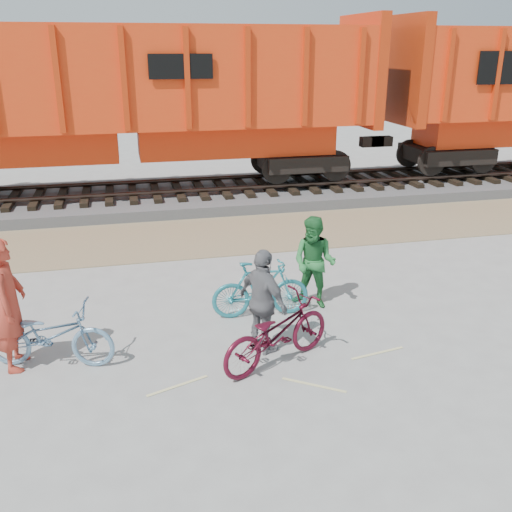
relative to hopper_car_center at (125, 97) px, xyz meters
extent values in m
plane|color=#9E9E99|center=(1.32, -9.00, -3.01)|extent=(120.00, 120.00, 0.00)
cube|color=#94805C|center=(1.32, -3.50, -3.00)|extent=(120.00, 3.00, 0.02)
cube|color=slate|center=(1.32, 0.00, -2.86)|extent=(120.00, 4.00, 0.30)
cube|color=black|center=(1.32, 0.00, -2.65)|extent=(0.22, 2.60, 0.12)
cube|color=black|center=(7.82, 0.00, -2.65)|extent=(0.22, 2.60, 0.12)
cylinder|color=#382821|center=(1.32, -0.72, -2.53)|extent=(120.00, 0.12, 0.12)
cylinder|color=#382821|center=(1.32, 0.72, -2.53)|extent=(120.00, 0.12, 0.12)
cube|color=black|center=(0.00, 0.00, -2.07)|extent=(11.20, 2.20, 0.80)
cube|color=red|center=(0.00, 0.00, -1.22)|extent=(11.76, 1.65, 0.90)
cube|color=red|center=(0.00, 0.00, 0.53)|extent=(14.00, 3.00, 2.60)
cube|color=#BA2C0B|center=(6.85, 0.00, 0.63)|extent=(0.30, 3.06, 3.10)
cube|color=#BA2C0B|center=(8.15, 0.00, 0.63)|extent=(0.30, 3.06, 3.10)
imported|color=#6B94B5|center=(-1.36, -8.84, -2.53)|extent=(1.92, 1.08, 0.96)
imported|color=teal|center=(1.91, -7.97, -2.51)|extent=(1.67, 0.55, 0.99)
imported|color=#4F0C1E|center=(1.77, -9.53, -2.51)|extent=(1.99, 1.43, 0.99)
imported|color=#B43626|center=(-1.86, -8.74, -2.04)|extent=(0.48, 0.72, 1.93)
imported|color=#257034|center=(2.91, -7.77, -2.20)|extent=(1.00, 0.97, 1.62)
imported|color=slate|center=(1.67, -9.13, -2.20)|extent=(0.80, 1.01, 1.61)
camera|label=1|loc=(-0.14, -16.47, 1.30)|focal=40.00mm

